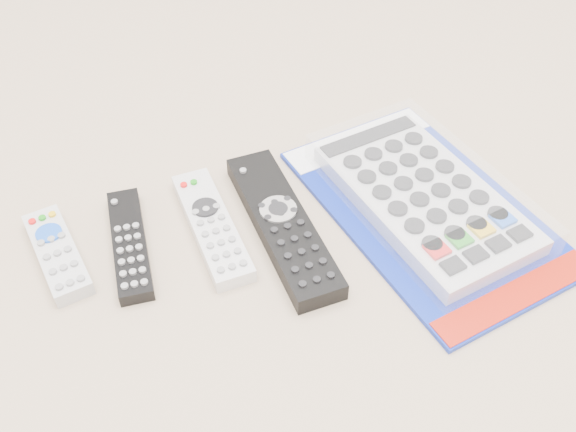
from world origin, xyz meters
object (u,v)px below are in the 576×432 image
object	(u,v)px
remote_slim_black	(130,244)
remote_large_black	(283,224)
remote_small_grey	(57,253)
jumbo_remote_packaged	(425,196)
remote_silver_dvd	(212,226)

from	to	relation	value
remote_slim_black	remote_large_black	xyz separation A→B (m)	(0.18, -0.04, 0.00)
remote_small_grey	jumbo_remote_packaged	bearing A→B (deg)	-18.96
remote_small_grey	remote_silver_dvd	world-z (taller)	same
remote_silver_dvd	remote_large_black	size ratio (longest dim) A/B	0.76
remote_slim_black	jumbo_remote_packaged	bearing A→B (deg)	-4.37
remote_slim_black	remote_large_black	size ratio (longest dim) A/B	0.70
remote_silver_dvd	jumbo_remote_packaged	xyz separation A→B (m)	(0.26, -0.06, 0.01)
remote_small_grey	remote_slim_black	bearing A→B (deg)	-19.00
remote_slim_black	remote_silver_dvd	world-z (taller)	remote_silver_dvd
remote_slim_black	remote_silver_dvd	distance (m)	0.10
remote_small_grey	remote_large_black	distance (m)	0.27
remote_large_black	jumbo_remote_packaged	xyz separation A→B (m)	(0.18, -0.03, 0.01)
remote_silver_dvd	jumbo_remote_packaged	world-z (taller)	jumbo_remote_packaged
remote_slim_black	remote_silver_dvd	bearing A→B (deg)	1.10
remote_small_grey	remote_silver_dvd	bearing A→B (deg)	-15.99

